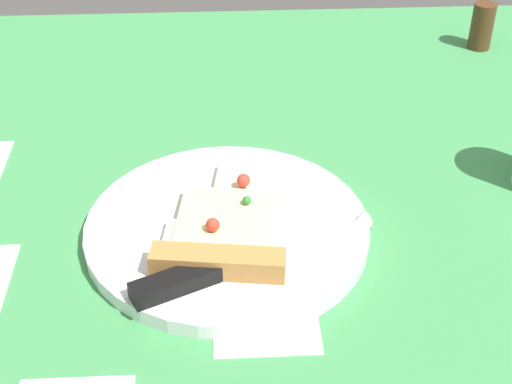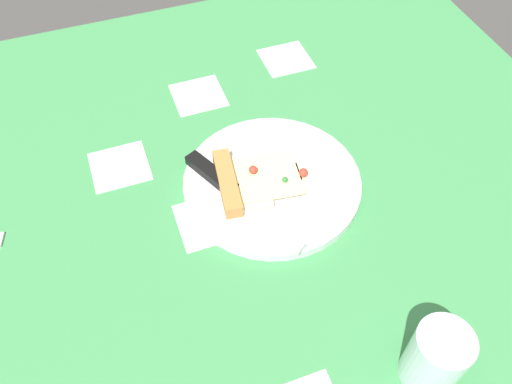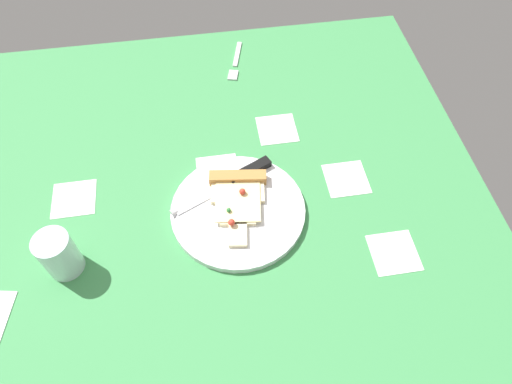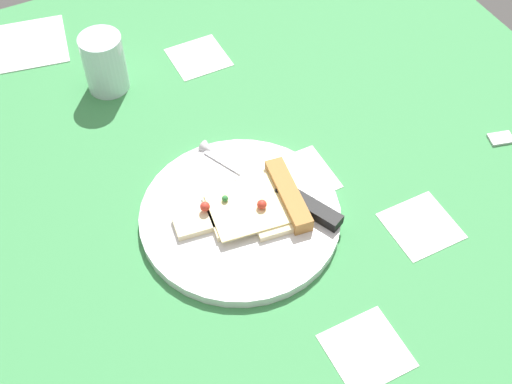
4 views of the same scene
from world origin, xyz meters
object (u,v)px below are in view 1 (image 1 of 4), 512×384
(pizza_slice, at_px, (224,234))
(pepper_shaker, at_px, (482,26))
(knife, at_px, (233,264))
(plate, at_px, (227,229))

(pizza_slice, relative_size, pepper_shaker, 2.79)
(knife, bearing_deg, pizza_slice, 165.50)
(knife, bearing_deg, plate, 158.60)
(pizza_slice, relative_size, knife, 0.81)
(plate, xyz_separation_m, pizza_slice, (0.00, 0.03, 0.02))
(knife, distance_m, pepper_shaker, 0.59)
(plate, distance_m, knife, 0.07)
(pizza_slice, height_order, pepper_shaker, pepper_shaker)
(pepper_shaker, bearing_deg, pizza_slice, 49.30)
(plate, xyz_separation_m, knife, (-0.00, 0.07, 0.01))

